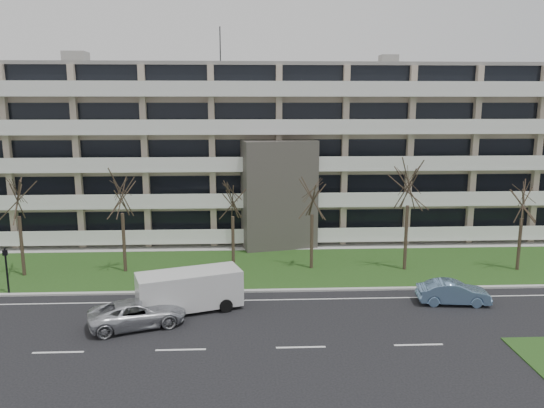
{
  "coord_description": "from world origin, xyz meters",
  "views": [
    {
      "loc": [
        -2.57,
        -24.63,
        12.19
      ],
      "look_at": [
        -0.99,
        10.0,
        5.4
      ],
      "focal_mm": 35.0,
      "sensor_mm": 36.0,
      "label": 1
    }
  ],
  "objects_px": {
    "white_van": "(191,287)",
    "silver_pickup": "(138,313)",
    "blue_sedan": "(453,292)",
    "pedestrian_signal": "(6,265)"
  },
  "relations": [
    {
      "from": "white_van",
      "to": "pedestrian_signal",
      "type": "relative_size",
      "value": 2.1
    },
    {
      "from": "pedestrian_signal",
      "to": "white_van",
      "type": "bearing_deg",
      "value": -27.69
    },
    {
      "from": "white_van",
      "to": "silver_pickup",
      "type": "bearing_deg",
      "value": -159.36
    },
    {
      "from": "white_van",
      "to": "pedestrian_signal",
      "type": "distance_m",
      "value": 12.35
    },
    {
      "from": "pedestrian_signal",
      "to": "silver_pickup",
      "type": "bearing_deg",
      "value": -42.89
    },
    {
      "from": "silver_pickup",
      "to": "blue_sedan",
      "type": "xyz_separation_m",
      "value": [
        18.53,
        2.41,
        -0.02
      ]
    },
    {
      "from": "white_van",
      "to": "pedestrian_signal",
      "type": "xyz_separation_m",
      "value": [
        -11.94,
        3.11,
        0.54
      ]
    },
    {
      "from": "silver_pickup",
      "to": "blue_sedan",
      "type": "relative_size",
      "value": 1.22
    },
    {
      "from": "silver_pickup",
      "to": "white_van",
      "type": "relative_size",
      "value": 0.82
    },
    {
      "from": "blue_sedan",
      "to": "silver_pickup",
      "type": "bearing_deg",
      "value": 103.35
    }
  ]
}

